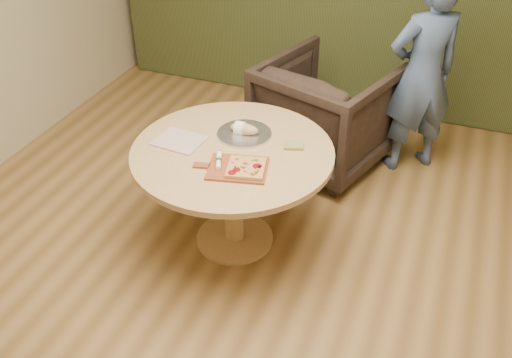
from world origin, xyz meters
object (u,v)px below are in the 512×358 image
at_px(flatbread_pizza, 246,168).
at_px(armchair, 327,108).
at_px(pizza_paddle, 236,168).
at_px(serving_tray, 244,134).
at_px(person_standing, 422,75).
at_px(pedestal_table, 233,168).
at_px(cutlery_roll, 219,161).
at_px(bread_roll, 243,129).

bearing_deg(flatbread_pizza, armchair, 85.06).
bearing_deg(pizza_paddle, serving_tray, 91.70).
distance_m(pizza_paddle, person_standing, 1.82).
bearing_deg(flatbread_pizza, person_standing, 63.60).
distance_m(pedestal_table, cutlery_roll, 0.25).
xyz_separation_m(bread_roll, person_standing, (0.97, 1.21, 0.02)).
distance_m(pizza_paddle, serving_tray, 0.40).
distance_m(flatbread_pizza, cutlery_roll, 0.18).
relative_size(cutlery_roll, person_standing, 0.12).
height_order(bread_roll, armchair, armchair).
distance_m(flatbread_pizza, armchair, 1.46).
relative_size(flatbread_pizza, armchair, 0.27).
bearing_deg(serving_tray, bread_roll, 180.00).
bearing_deg(pizza_paddle, cutlery_roll, 162.78).
bearing_deg(cutlery_roll, person_standing, 36.63).
bearing_deg(cutlery_roll, serving_tray, 66.50).
distance_m(pedestal_table, pizza_paddle, 0.27).
distance_m(pedestal_table, serving_tray, 0.24).
relative_size(cutlery_roll, serving_tray, 0.54).
distance_m(flatbread_pizza, person_standing, 1.79).
height_order(armchair, person_standing, person_standing).
bearing_deg(bread_roll, cutlery_roll, -90.27).
distance_m(cutlery_roll, bread_roll, 0.38).
xyz_separation_m(pedestal_table, pizza_paddle, (0.11, -0.19, 0.15)).
xyz_separation_m(armchair, person_standing, (0.67, 0.17, 0.33)).
xyz_separation_m(cutlery_roll, bread_roll, (0.00, 0.38, 0.01)).
height_order(pedestal_table, cutlery_roll, cutlery_roll).
bearing_deg(pedestal_table, flatbread_pizza, -48.61).
distance_m(pizza_paddle, cutlery_roll, 0.12).
height_order(serving_tray, armchair, armchair).
bearing_deg(person_standing, flatbread_pizza, 26.80).
xyz_separation_m(pizza_paddle, bread_roll, (-0.11, 0.39, 0.04)).
distance_m(pizza_paddle, bread_roll, 0.41).
bearing_deg(person_standing, pedestal_table, 18.71).
bearing_deg(serving_tray, pedestal_table, -90.49).
relative_size(serving_tray, person_standing, 0.22).
bearing_deg(pizza_paddle, flatbread_pizza, -13.85).
relative_size(pedestal_table, serving_tray, 3.61).
xyz_separation_m(pedestal_table, serving_tray, (0.00, 0.20, 0.15)).
bearing_deg(cutlery_roll, flatbread_pizza, -24.60).
bearing_deg(armchair, flatbread_pizza, 103.30).
height_order(serving_tray, bread_roll, bread_roll).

